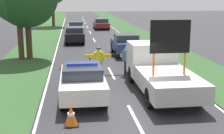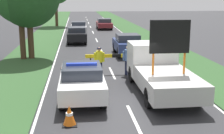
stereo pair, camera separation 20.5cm
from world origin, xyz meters
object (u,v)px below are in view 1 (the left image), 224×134
traffic_cone_near_truck (62,65)px  traffic_cone_behind_barrier (79,66)px  queued_car_wagon_maroon (101,24)px  road_barrier (111,57)px  pedestrian_civilian (127,58)px  queued_car_sedan_black (75,34)px  police_officer (99,59)px  queued_car_sedan_silver (76,28)px  traffic_cone_centre_front (71,116)px  work_truck (159,69)px  police_car (82,81)px  queued_car_hatch_blue (126,44)px  traffic_cone_near_police (134,68)px

traffic_cone_near_truck → traffic_cone_behind_barrier: size_ratio=1.01×
queued_car_wagon_maroon → traffic_cone_behind_barrier: bearing=81.5°
road_barrier → pedestrian_civilian: (0.84, -0.43, 0.03)m
road_barrier → queued_car_sedan_black: (-1.97, 12.67, -0.16)m
police_officer → traffic_cone_behind_barrier: 2.12m
queued_car_sedan_silver → queued_car_wagon_maroon: 6.64m
pedestrian_civilian → traffic_cone_centre_front: (-3.14, -6.76, -0.63)m
work_truck → road_barrier: 3.93m
pedestrian_civilian → traffic_cone_behind_barrier: (-2.68, 1.57, -0.73)m
police_car → queued_car_hatch_blue: 10.66m
queued_car_hatch_blue → queued_car_sedan_black: 7.91m
police_car → queued_car_hatch_blue: (3.63, 10.02, 0.03)m
traffic_cone_near_truck → queued_car_hatch_blue: size_ratio=0.13×
road_barrier → queued_car_wagon_maroon: queued_car_wagon_maroon is taller
police_car → traffic_cone_near_police: size_ratio=7.12×
road_barrier → queued_car_wagon_maroon: (1.76, 25.11, -0.22)m
road_barrier → police_officer: police_officer is taller
police_car → queued_car_sedan_silver: (0.06, 23.77, -0.03)m
traffic_cone_near_police → traffic_cone_centre_front: bearing=-117.0°
pedestrian_civilian → traffic_cone_near_truck: size_ratio=3.33×
traffic_cone_near_police → queued_car_sedan_black: queued_car_sedan_black is taller
traffic_cone_behind_barrier → queued_car_hatch_blue: queued_car_hatch_blue is taller
police_car → pedestrian_civilian: size_ratio=2.75×
road_barrier → traffic_cone_near_police: size_ratio=4.76×
pedestrian_civilian → queued_car_sedan_black: size_ratio=0.37×
work_truck → traffic_cone_near_truck: 6.82m
queued_car_sedan_black → pedestrian_civilian: bearing=102.1°
police_officer → traffic_cone_near_police: 2.21m
traffic_cone_near_truck → queued_car_wagon_maroon: bearing=79.0°
road_barrier → traffic_cone_near_truck: road_barrier is taller
queued_car_hatch_blue → queued_car_sedan_silver: size_ratio=0.97×
traffic_cone_near_truck → queued_car_sedan_black: queued_car_sedan_black is taller
traffic_cone_behind_barrier → queued_car_sedan_black: bearing=90.7°
work_truck → traffic_cone_near_truck: bearing=-44.7°
road_barrier → queued_car_sedan_black: size_ratio=0.69×
traffic_cone_centre_front → police_car: bearing=80.4°
police_car → queued_car_hatch_blue: size_ratio=1.15×
queued_car_wagon_maroon → traffic_cone_near_truck: bearing=79.0°
traffic_cone_near_truck → queued_car_wagon_maroon: (4.59, 23.67, 0.48)m
road_barrier → traffic_cone_behind_barrier: size_ratio=6.17×
police_car → queued_car_sedan_silver: bearing=93.1°
traffic_cone_near_police → queued_car_sedan_silver: queued_car_sedan_silver is taller
police_officer → pedestrian_civilian: 1.62m
traffic_cone_near_police → queued_car_hatch_blue: size_ratio=0.16×
traffic_cone_centre_front → queued_car_sedan_silver: (0.56, 26.67, 0.42)m
traffic_cone_near_truck → police_car: bearing=-79.9°
police_car → traffic_cone_behind_barrier: police_car is taller
traffic_cone_centre_front → queued_car_wagon_maroon: queued_car_wagon_maroon is taller
police_officer → traffic_cone_behind_barrier: police_officer is taller
traffic_cone_behind_barrier → work_truck: bearing=-51.5°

